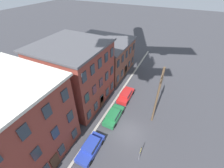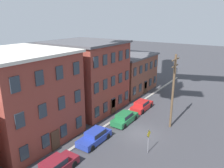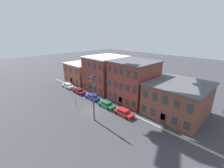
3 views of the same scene
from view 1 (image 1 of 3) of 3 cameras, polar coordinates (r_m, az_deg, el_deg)
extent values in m
plane|color=#38383D|center=(22.60, 6.27, -17.91)|extent=(200.00, 200.00, 0.00)
cube|color=#9E998E|center=(23.66, -4.26, -13.98)|extent=(56.00, 0.36, 0.16)
cube|color=brown|center=(20.65, -34.44, -12.16)|extent=(9.86, 10.86, 9.83)
cube|color=#2D3842|center=(16.80, -26.82, -22.55)|extent=(0.90, 0.10, 1.40)
cube|color=#2D3842|center=(14.31, -30.50, -15.48)|extent=(0.90, 0.10, 1.40)
cube|color=#2D3842|center=(20.11, -18.64, -22.62)|extent=(0.90, 0.10, 1.40)
cube|color=#2D3842|center=(17.48, -20.79, -17.01)|extent=(0.90, 0.10, 1.40)
cube|color=#2D3842|center=(15.10, -23.47, -9.49)|extent=(0.90, 0.10, 1.40)
cube|color=#2D3842|center=(20.97, -14.09, -17.78)|extent=(0.90, 0.10, 1.40)
cube|color=#2D3842|center=(18.46, -15.61, -11.82)|extent=(0.90, 0.10, 1.40)
cube|color=#2D3842|center=(16.23, -17.48, -4.09)|extent=(0.90, 0.10, 1.40)
cube|color=#472D1E|center=(20.24, -20.80, -25.87)|extent=(1.10, 0.10, 2.20)
cube|color=brown|center=(25.15, -13.91, 3.42)|extent=(9.61, 9.58, 9.95)
cube|color=#4C4C51|center=(22.83, -15.82, 14.21)|extent=(10.11, 10.08, 0.30)
cube|color=#2D3842|center=(22.60, -8.66, -11.46)|extent=(0.90, 0.10, 1.40)
cube|color=#2D3842|center=(20.27, -9.51, -5.19)|extent=(0.90, 0.10, 1.40)
cube|color=#2D3842|center=(18.25, -10.54, 2.58)|extent=(0.90, 0.10, 1.40)
cube|color=#2D3842|center=(23.67, -6.13, -8.39)|extent=(0.90, 0.10, 1.40)
cube|color=#2D3842|center=(21.46, -6.70, -2.13)|extent=(0.90, 0.10, 1.40)
cube|color=#2D3842|center=(19.56, -7.38, 5.45)|extent=(0.90, 0.10, 1.40)
cube|color=#2D3842|center=(24.84, -3.87, -5.58)|extent=(0.90, 0.10, 1.40)
cube|color=#2D3842|center=(22.74, -4.20, 0.61)|extent=(0.90, 0.10, 1.40)
cube|color=#2D3842|center=(20.96, -4.60, 7.94)|extent=(0.90, 0.10, 1.40)
cube|color=#2D3842|center=(26.11, -1.83, -3.02)|extent=(0.90, 0.10, 1.40)
cube|color=#2D3842|center=(24.12, -1.98, 3.04)|extent=(0.90, 0.10, 1.40)
cube|color=#2D3842|center=(22.45, -2.16, 10.09)|extent=(0.90, 0.10, 1.40)
cube|color=#2D3842|center=(27.44, 0.00, -0.71)|extent=(0.90, 0.10, 1.40)
cube|color=#2D3842|center=(25.56, 0.00, 5.20)|extent=(0.90, 0.10, 1.40)
cube|color=#2D3842|center=(23.99, 0.00, 11.96)|extent=(0.90, 0.10, 1.40)
cube|color=#472D1E|center=(25.22, -3.81, -6.51)|extent=(1.10, 0.10, 2.20)
cube|color=brown|center=(34.16, -3.82, 10.57)|extent=(10.74, 11.56, 6.63)
cube|color=#4C4C51|center=(32.78, -4.07, 16.02)|extent=(11.24, 12.06, 0.30)
cube|color=#2D3842|center=(29.41, 2.27, 2.15)|extent=(0.90, 0.10, 1.40)
cube|color=#2D3842|center=(27.67, 2.43, 7.81)|extent=(0.90, 0.10, 1.40)
cube|color=#2D3842|center=(31.07, 3.87, 4.18)|extent=(0.90, 0.10, 1.40)
cube|color=#2D3842|center=(29.42, 4.14, 9.63)|extent=(0.90, 0.10, 1.40)
cube|color=#2D3842|center=(32.79, 5.32, 5.99)|extent=(0.90, 0.10, 1.40)
cube|color=#2D3842|center=(31.23, 5.67, 11.22)|extent=(0.90, 0.10, 1.40)
cube|color=#2D3842|center=(34.55, 6.63, 7.62)|extent=(0.90, 0.10, 1.40)
cube|color=#2D3842|center=(33.08, 7.04, 12.64)|extent=(0.90, 0.10, 1.40)
cube|color=#2D3842|center=(36.36, 7.83, 9.08)|extent=(0.90, 0.10, 1.40)
cube|color=#2D3842|center=(34.96, 8.28, 13.90)|extent=(0.90, 0.10, 1.40)
cube|color=#472D1E|center=(33.08, 5.27, 5.16)|extent=(1.10, 0.10, 2.20)
cube|color=#233899|center=(20.74, -8.15, -23.15)|extent=(4.40, 1.80, 0.70)
cube|color=#233899|center=(20.29, -7.99, -21.84)|extent=(2.20, 1.51, 0.55)
cube|color=#1E232D|center=(20.29, -7.99, -21.84)|extent=(2.02, 1.58, 0.48)
cylinder|color=black|center=(20.13, -8.27, -27.58)|extent=(0.66, 0.22, 0.66)
cylinder|color=black|center=(20.70, -12.66, -25.39)|extent=(0.66, 0.22, 0.66)
cylinder|color=black|center=(21.26, -3.79, -21.39)|extent=(0.66, 0.22, 0.66)
cylinder|color=black|center=(21.80, -7.95, -19.60)|extent=(0.66, 0.22, 0.66)
cube|color=#1E6638|center=(23.68, 0.66, -12.08)|extent=(4.40, 1.80, 0.70)
cube|color=#1E6638|center=(23.09, 0.46, -11.40)|extent=(2.20, 1.51, 0.55)
cube|color=#1E232D|center=(23.09, 0.46, -11.40)|extent=(2.02, 1.58, 0.48)
cylinder|color=black|center=(24.96, 0.30, -9.48)|extent=(0.66, 0.22, 0.66)
cylinder|color=black|center=(24.51, 3.96, -10.71)|extent=(0.66, 0.22, 0.66)
cylinder|color=black|center=(23.26, -2.87, -14.13)|extent=(0.66, 0.22, 0.66)
cylinder|color=black|center=(22.77, 1.06, -15.59)|extent=(0.66, 0.22, 0.66)
cube|color=#B21E1E|center=(27.17, 5.28, -4.43)|extent=(4.40, 1.80, 0.70)
cube|color=#B21E1E|center=(26.62, 5.19, -3.68)|extent=(2.20, 1.51, 0.55)
cube|color=#1E232D|center=(26.62, 5.19, -3.68)|extent=(2.02, 1.58, 0.48)
cylinder|color=black|center=(28.56, 4.73, -2.52)|extent=(0.66, 0.22, 0.66)
cylinder|color=black|center=(28.16, 7.94, -3.46)|extent=(0.66, 0.22, 0.66)
cylinder|color=black|center=(26.51, 2.38, -6.11)|extent=(0.66, 0.22, 0.66)
cylinder|color=black|center=(26.09, 5.83, -7.19)|extent=(0.66, 0.22, 0.66)
cylinder|color=slate|center=(19.63, 10.47, -24.91)|extent=(0.08, 0.08, 2.52)
cube|color=yellow|center=(18.80, 10.91, -23.54)|extent=(0.85, 0.03, 0.85)
cube|color=black|center=(18.80, 10.88, -23.53)|extent=(0.92, 0.02, 0.92)
cylinder|color=brown|center=(21.37, 16.85, -4.85)|extent=(0.28, 0.28, 9.42)
cube|color=brown|center=(19.01, 19.01, 4.48)|extent=(2.40, 0.12, 0.12)
cube|color=brown|center=(19.42, 18.55, 2.49)|extent=(2.00, 0.12, 0.12)
cylinder|color=#515156|center=(20.04, 18.40, 1.58)|extent=(0.44, 0.44, 0.55)
camera|label=2|loc=(12.24, 158.15, -58.96)|focal=35.00mm
camera|label=3|loc=(40.33, 51.84, 21.70)|focal=24.00mm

